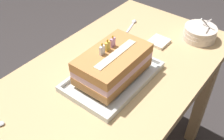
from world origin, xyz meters
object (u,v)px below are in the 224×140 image
(birthday_cake, at_px, (113,64))
(bowl_stack, at_px, (200,33))
(serving_spoon_near_tray, at_px, (133,23))
(foil_tray, at_px, (113,77))
(napkin_pile, at_px, (159,42))

(birthday_cake, distance_m, bowl_stack, 0.48)
(birthday_cake, bearing_deg, bowl_stack, -17.26)
(birthday_cake, relative_size, serving_spoon_near_tray, 2.28)
(birthday_cake, bearing_deg, foil_tray, -90.00)
(foil_tray, height_order, birthday_cake, birthday_cake)
(birthday_cake, distance_m, serving_spoon_near_tray, 0.42)
(birthday_cake, bearing_deg, napkin_pile, -3.06)
(birthday_cake, xyz_separation_m, serving_spoon_near_tray, (0.38, 0.17, -0.07))
(birthday_cake, height_order, napkin_pile, birthday_cake)
(birthday_cake, xyz_separation_m, napkin_pile, (0.31, -0.02, -0.07))
(serving_spoon_near_tray, xyz_separation_m, napkin_pile, (-0.07, -0.19, 0.00))
(foil_tray, height_order, bowl_stack, bowl_stack)
(foil_tray, xyz_separation_m, bowl_stack, (0.46, -0.14, 0.02))
(serving_spoon_near_tray, bearing_deg, napkin_pile, -109.84)
(foil_tray, bearing_deg, bowl_stack, -17.26)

